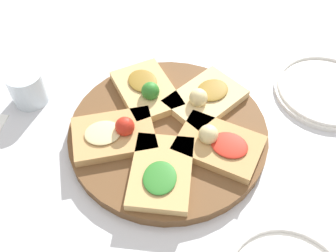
# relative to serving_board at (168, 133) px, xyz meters

# --- Properties ---
(ground_plane) EXTENTS (3.00, 3.00, 0.00)m
(ground_plane) POSITION_rel_serving_board_xyz_m (0.00, 0.00, -0.01)
(ground_plane) COLOR silver
(serving_board) EXTENTS (0.40, 0.40, 0.02)m
(serving_board) POSITION_rel_serving_board_xyz_m (0.00, 0.00, 0.00)
(serving_board) COLOR brown
(serving_board) RESTS_ON ground_plane
(focaccia_slice_0) EXTENTS (0.17, 0.19, 0.05)m
(focaccia_slice_0) POSITION_rel_serving_board_xyz_m (0.05, -0.10, 0.03)
(focaccia_slice_0) COLOR tan
(focaccia_slice_0) RESTS_ON serving_board
(focaccia_slice_1) EXTENTS (0.17, 0.13, 0.03)m
(focaccia_slice_1) POSITION_rel_serving_board_xyz_m (0.11, 0.01, 0.02)
(focaccia_slice_1) COLOR tan
(focaccia_slice_1) RESTS_ON serving_board
(focaccia_slice_2) EXTENTS (0.14, 0.18, 0.05)m
(focaccia_slice_2) POSITION_rel_serving_board_xyz_m (0.02, 0.11, 0.03)
(focaccia_slice_2) COLOR tan
(focaccia_slice_2) RESTS_ON serving_board
(focaccia_slice_3) EXTENTS (0.19, 0.18, 0.05)m
(focaccia_slice_3) POSITION_rel_serving_board_xyz_m (-0.09, 0.06, 0.03)
(focaccia_slice_3) COLOR #E5C689
(focaccia_slice_3) RESTS_ON serving_board
(focaccia_slice_4) EXTENTS (0.19, 0.19, 0.05)m
(focaccia_slice_4) POSITION_rel_serving_board_xyz_m (-0.08, -0.07, 0.03)
(focaccia_slice_4) COLOR #DBB775
(focaccia_slice_4) RESTS_ON serving_board
(plate_left) EXTENTS (0.23, 0.23, 0.02)m
(plate_left) POSITION_rel_serving_board_xyz_m (-0.20, 0.32, -0.00)
(plate_left) COLOR white
(plate_left) RESTS_ON ground_plane
(water_glass) EXTENTS (0.08, 0.08, 0.08)m
(water_glass) POSITION_rel_serving_board_xyz_m (-0.03, -0.32, 0.03)
(water_glass) COLOR silver
(water_glass) RESTS_ON ground_plane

